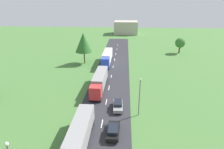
# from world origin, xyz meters

# --- Properties ---
(road) EXTENTS (10.00, 140.00, 0.06)m
(road) POSITION_xyz_m (0.00, 24.50, 0.03)
(road) COLOR #2B2B30
(road) RESTS_ON ground
(lane_marking_centre) EXTENTS (0.16, 119.98, 0.01)m
(lane_marking_centre) POSITION_xyz_m (0.00, 19.02, 0.07)
(lane_marking_centre) COLOR white
(lane_marking_centre) RESTS_ON road
(truck_lead) EXTENTS (2.57, 13.49, 3.52)m
(truck_lead) POSITION_xyz_m (-2.54, 12.30, 2.11)
(truck_lead) COLOR orange
(truck_lead) RESTS_ON road
(truck_second) EXTENTS (2.71, 12.86, 3.73)m
(truck_second) POSITION_xyz_m (-2.17, 32.11, 2.19)
(truck_second) COLOR red
(truck_second) RESTS_ON road
(truck_third) EXTENTS (2.59, 13.62, 3.79)m
(truck_third) POSITION_xyz_m (-2.24, 51.64, 2.24)
(truck_third) COLOR blue
(truck_third) RESTS_ON road
(car_second) EXTENTS (1.98, 4.61, 1.43)m
(car_second) POSITION_xyz_m (2.13, 15.88, 0.82)
(car_second) COLOR black
(car_second) RESTS_ON road
(car_third) EXTENTS (1.97, 4.41, 1.54)m
(car_third) POSITION_xyz_m (2.54, 23.53, 0.86)
(car_third) COLOR gray
(car_third) RESTS_ON road
(lamppost_second) EXTENTS (0.36, 0.36, 7.37)m
(lamppost_second) POSITION_xyz_m (6.42, 21.73, 4.15)
(lamppost_second) COLOR slate
(lamppost_second) RESTS_ON ground
(tree_birch) EXTENTS (5.59, 5.59, 10.11)m
(tree_birch) POSITION_xyz_m (-9.82, 51.49, 7.02)
(tree_birch) COLOR #513823
(tree_birch) RESTS_ON ground
(tree_maple) EXTENTS (3.87, 3.87, 6.09)m
(tree_maple) POSITION_xyz_m (25.16, 67.00, 4.11)
(tree_maple) COLOR #513823
(tree_maple) RESTS_ON ground
(distant_building) EXTENTS (14.03, 11.42, 7.59)m
(distant_building) POSITION_xyz_m (3.72, 111.41, 3.79)
(distant_building) COLOR #B2A899
(distant_building) RESTS_ON ground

